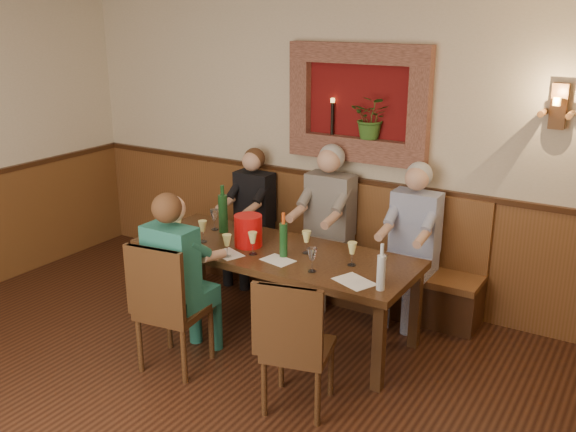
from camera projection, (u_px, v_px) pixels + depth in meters
The scene contains 29 objects.
room_shell at pixel (91, 158), 3.48m from camera, with size 6.04×6.04×2.82m.
wainscoting at pixel (111, 368), 3.88m from camera, with size 6.02×6.02×1.15m.
wall_niche at pixel (361, 109), 5.78m from camera, with size 1.36×0.30×1.06m.
wall_sconce at pixel (558, 107), 4.91m from camera, with size 0.25×0.20×0.35m.
dining_table at pixel (275, 258), 5.36m from camera, with size 2.40×0.90×0.75m.
bench at pixel (327, 261), 6.23m from camera, with size 3.00×0.45×1.11m.
chair_near_left at pixel (174, 331), 4.93m from camera, with size 0.52×0.52×1.04m.
chair_near_right at pixel (298, 370), 4.42m from camera, with size 0.53×0.53×0.99m.
person_bench_left at pixel (250, 227), 6.49m from camera, with size 0.39×0.48×1.36m.
person_bench_mid at pixel (325, 237), 6.04m from camera, with size 0.45×0.55×1.48m.
person_bench_right at pixel (410, 257), 5.63m from camera, with size 0.42×0.51×1.42m.
person_chair_front at pixel (181, 293), 4.93m from camera, with size 0.41×0.50×1.40m.
spittoon_bucket at pixel (248, 231), 5.39m from camera, with size 0.24×0.24×0.27m, color red.
wine_bottle_green_a at pixel (283, 239), 5.15m from camera, with size 0.08×0.08×0.37m.
wine_bottle_green_b at pixel (223, 213), 5.71m from camera, with size 0.08×0.08×0.43m.
water_bottle at pixel (381, 272), 4.54m from camera, with size 0.07×0.07×0.35m.
tasting_sheet_a at pixel (177, 232), 5.75m from camera, with size 0.31×0.22×0.00m, color white.
tasting_sheet_b at pixel (278, 260), 5.11m from camera, with size 0.25×0.18×0.00m, color white.
tasting_sheet_c at pixel (354, 282), 4.71m from camera, with size 0.29×0.21×0.00m, color white.
tasting_sheet_d at pixel (228, 254), 5.24m from camera, with size 0.25×0.18×0.00m, color white.
wine_glass_0 at pixel (382, 267), 4.73m from camera, with size 0.08×0.08×0.19m, color white, non-canonical shape.
wine_glass_1 at pixel (203, 231), 5.49m from camera, with size 0.08×0.08×0.19m, color #F3F491, non-canonical shape.
wine_glass_2 at pixel (178, 227), 5.61m from camera, with size 0.08×0.08×0.19m, color #F3F491, non-canonical shape.
wine_glass_3 at pixel (227, 246), 5.16m from camera, with size 0.08×0.08×0.19m, color #F3F491, non-canonical shape.
wine_glass_4 at pixel (312, 260), 4.87m from camera, with size 0.08×0.08×0.19m, color white, non-canonical shape.
wine_glass_5 at pixel (214, 220), 5.80m from camera, with size 0.08×0.08×0.19m, color white, non-canonical shape.
wine_glass_6 at pixel (306, 242), 5.24m from camera, with size 0.08×0.08×0.19m, color #F3F491, non-canonical shape.
wine_glass_7 at pixel (352, 254), 4.99m from camera, with size 0.08×0.08×0.19m, color #F3F491, non-canonical shape.
wine_glass_8 at pixel (253, 243), 5.21m from camera, with size 0.08×0.08×0.19m, color #F3F491, non-canonical shape.
Camera 1 is at (2.69, -2.36, 2.66)m, focal length 40.00 mm.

